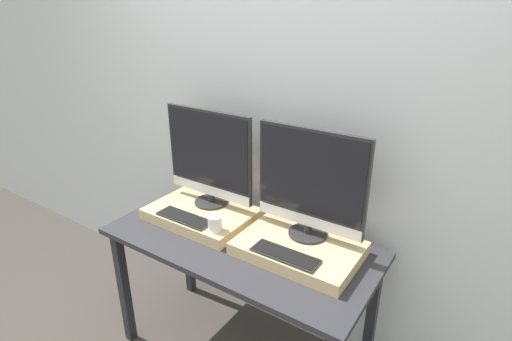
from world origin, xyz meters
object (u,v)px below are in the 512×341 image
Objects in this scene: monitor_left at (209,157)px; keyboard_left at (184,218)px; keyboard_right at (285,255)px; mug at (215,223)px; monitor_right at (310,183)px.

keyboard_left is (-0.00, -0.23, -0.28)m from monitor_left.
keyboard_left is 1.00× the size of keyboard_right.
monitor_left is 1.73× the size of keyboard_left.
mug is at bearing 0.00° from keyboard_left.
monitor_left is 0.36m from keyboard_left.
monitor_right is at bearing 90.00° from keyboard_right.
monitor_right reaches higher than keyboard_left.
keyboard_right is (0.41, 0.00, -0.03)m from mug.
keyboard_left and keyboard_right have the same top height.
mug is at bearing 180.00° from keyboard_right.
keyboard_left is 0.58× the size of monitor_right.
monitor_left is at bearing 160.09° from keyboard_right.
monitor_right is (0.62, 0.00, 0.00)m from monitor_left.
keyboard_left is at bearing 180.00° from keyboard_right.
keyboard_right is at bearing 0.00° from mug.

